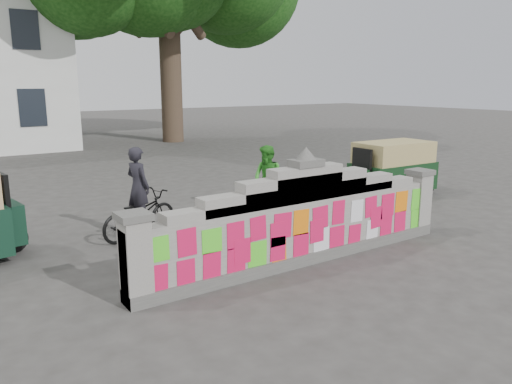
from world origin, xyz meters
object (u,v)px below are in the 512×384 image
Objects in this scene: pedestrian at (268,180)px; rickshaw_right at (391,168)px; cyclist_bike at (140,214)px; cyclist_rider at (139,199)px.

rickshaw_right is (3.94, -0.34, -0.04)m from pedestrian.
pedestrian is (3.24, 0.12, 0.34)m from cyclist_bike.
pedestrian reaches higher than cyclist_bike.
cyclist_bike is 7.19m from rickshaw_right.
rickshaw_right is (7.18, -0.22, 0.30)m from cyclist_bike.
cyclist_rider is at bearing -0.00° from cyclist_bike.
cyclist_rider reaches higher than rickshaw_right.
cyclist_rider is (0.00, 0.00, 0.32)m from cyclist_bike.
cyclist_rider is at bearing -98.07° from pedestrian.
cyclist_rider is at bearing 0.24° from rickshaw_right.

